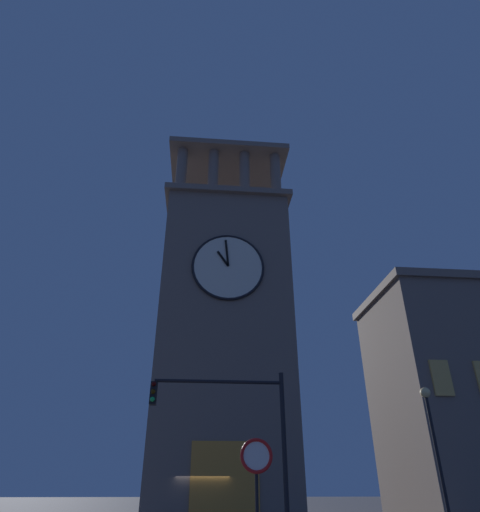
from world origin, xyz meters
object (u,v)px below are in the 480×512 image
(clocktower, at_px, (224,341))
(traffic_signal_near, at_px, (238,425))
(street_lamp, at_px, (433,433))
(no_horn_sign, at_px, (257,468))

(clocktower, height_order, traffic_signal_near, clocktower)
(clocktower, bearing_deg, traffic_signal_near, 89.92)
(clocktower, xyz_separation_m, street_lamp, (-8.51, 7.16, -5.95))
(street_lamp, height_order, no_horn_sign, street_lamp)
(street_lamp, bearing_deg, no_horn_sign, 41.43)
(clocktower, height_order, street_lamp, clocktower)
(traffic_signal_near, distance_m, street_lamp, 9.21)
(street_lamp, xyz_separation_m, no_horn_sign, (8.43, 7.44, -1.62))
(no_horn_sign, bearing_deg, traffic_signal_near, -88.49)
(clocktower, distance_m, no_horn_sign, 16.45)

